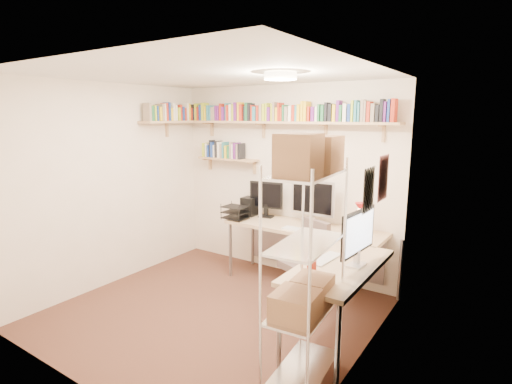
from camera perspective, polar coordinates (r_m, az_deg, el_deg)
ground at (r=4.55m, az=-6.18°, el=-16.75°), size 3.20×3.20×0.00m
room_shell at (r=4.07m, az=-6.56°, el=2.93°), size 3.24×3.04×2.52m
wall_shelves at (r=5.33m, az=-1.19°, el=10.06°), size 3.12×1.09×0.80m
corner_desk at (r=4.69m, az=6.54°, el=-5.89°), size 2.23×1.96×1.33m
office_chair at (r=4.64m, az=7.25°, el=-10.82°), size 0.54×0.55×0.95m
wire_rack at (r=2.96m, az=7.20°, el=-5.34°), size 0.44×0.80×1.99m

